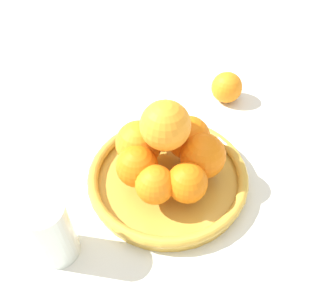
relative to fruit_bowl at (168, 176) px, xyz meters
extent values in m
plane|color=silver|center=(0.00, 0.00, -0.02)|extent=(4.00, 4.00, 0.00)
cylinder|color=gold|center=(0.00, 0.00, -0.01)|extent=(0.28, 0.28, 0.01)
torus|color=gold|center=(0.00, 0.00, 0.01)|extent=(0.29, 0.29, 0.02)
sphere|color=orange|center=(0.05, -0.03, 0.06)|extent=(0.08, 0.08, 0.08)
sphere|color=orange|center=(0.05, 0.02, 0.06)|extent=(0.08, 0.08, 0.08)
sphere|color=orange|center=(0.02, 0.06, 0.05)|extent=(0.07, 0.07, 0.07)
sphere|color=orange|center=(-0.03, 0.05, 0.06)|extent=(0.08, 0.08, 0.08)
sphere|color=orange|center=(-0.06, 0.01, 0.05)|extent=(0.07, 0.07, 0.07)
sphere|color=orange|center=(-0.05, -0.04, 0.05)|extent=(0.07, 0.07, 0.07)
sphere|color=orange|center=(0.00, -0.06, 0.05)|extent=(0.07, 0.07, 0.07)
sphere|color=orange|center=(0.00, 0.01, 0.12)|extent=(0.08, 0.08, 0.08)
sphere|color=orange|center=(0.24, 0.15, 0.02)|extent=(0.07, 0.07, 0.07)
cylinder|color=silver|center=(-0.22, -0.04, 0.04)|extent=(0.06, 0.06, 0.12)
camera|label=1|loc=(-0.19, -0.33, 0.47)|focal=35.00mm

